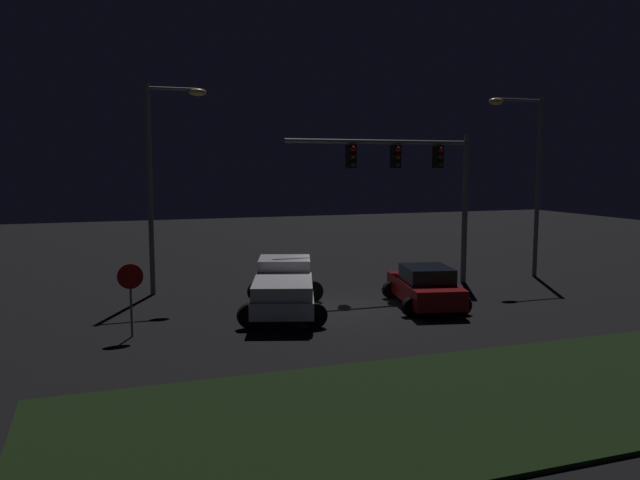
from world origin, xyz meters
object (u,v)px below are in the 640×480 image
stop_sign (131,286)px  street_lamp_right (528,165)px  traffic_signal_gantry (416,171)px  street_lamp_left (161,164)px  car_sedan (425,287)px  pickup_truck (284,285)px

stop_sign → street_lamp_right: bearing=14.7°
traffic_signal_gantry → street_lamp_left: size_ratio=1.01×
car_sedan → traffic_signal_gantry: traffic_signal_gantry is taller
traffic_signal_gantry → stop_sign: (-11.90, -4.48, -3.34)m
car_sedan → pickup_truck: bearing=94.4°
traffic_signal_gantry → stop_sign: 13.15m
stop_sign → pickup_truck: bearing=15.9°
traffic_signal_gantry → street_lamp_left: 10.45m
pickup_truck → traffic_signal_gantry: (6.70, 3.00, 3.90)m
street_lamp_left → stop_sign: street_lamp_left is taller
pickup_truck → stop_sign: (-5.21, -1.48, 0.56)m
street_lamp_left → stop_sign: (-1.61, -6.29, -3.62)m
pickup_truck → stop_sign: 5.44m
traffic_signal_gantry → street_lamp_left: (-10.29, 1.81, 0.28)m
pickup_truck → traffic_signal_gantry: traffic_signal_gantry is taller
car_sedan → traffic_signal_gantry: bearing=-9.8°
pickup_truck → street_lamp_left: street_lamp_left is taller
pickup_truck → car_sedan: 5.21m
stop_sign → street_lamp_left: bearing=75.6°
car_sedan → stop_sign: bearing=106.6°
traffic_signal_gantry → street_lamp_left: street_lamp_left is taller
car_sedan → street_lamp_right: bearing=-49.4°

